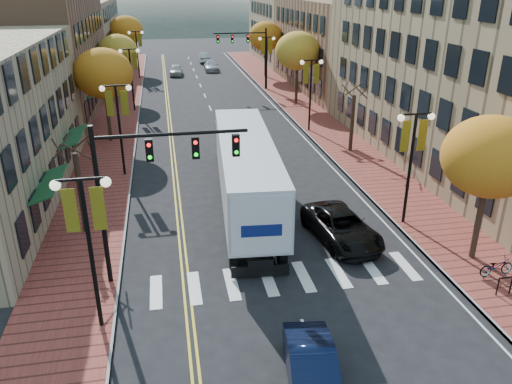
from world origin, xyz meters
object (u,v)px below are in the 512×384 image
navy_sedan (313,372)px  bicycle (496,266)px  black_suv (342,227)px  semi_truck (244,164)px

navy_sedan → bicycle: size_ratio=2.66×
navy_sedan → black_suv: bearing=73.1°
navy_sedan → bicycle: 10.82m
black_suv → bicycle: size_ratio=3.34×
semi_truck → black_suv: size_ratio=3.18×
navy_sedan → black_suv: black_suv is taller
black_suv → bicycle: bearing=-47.1°
semi_truck → black_suv: semi_truck is taller
semi_truck → navy_sedan: semi_truck is taller
semi_truck → black_suv: (4.02, -5.26, -1.74)m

